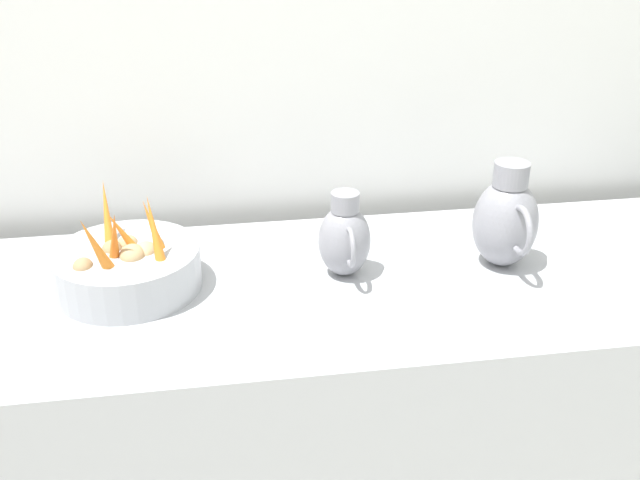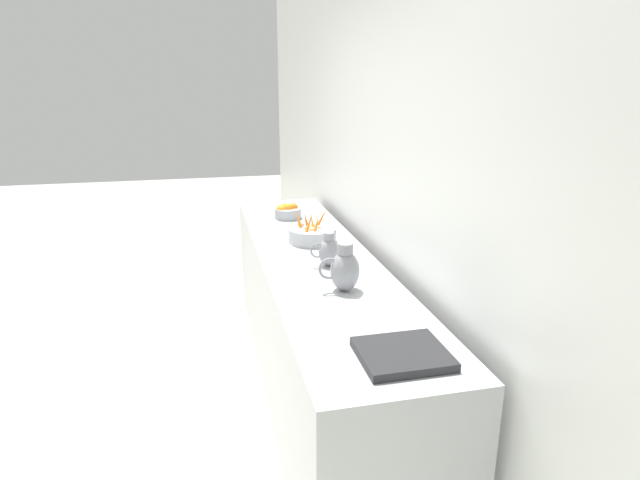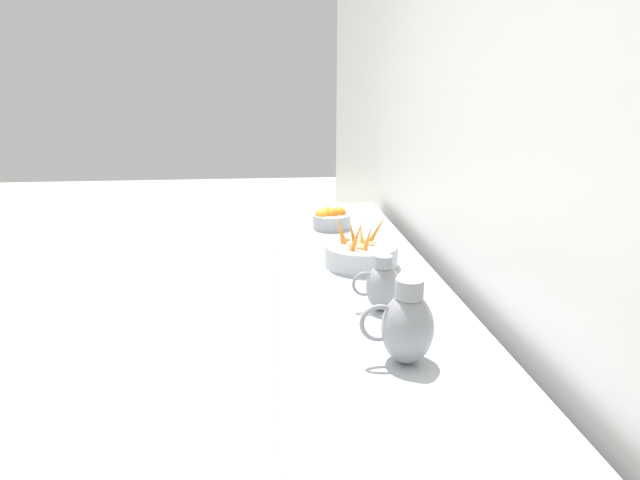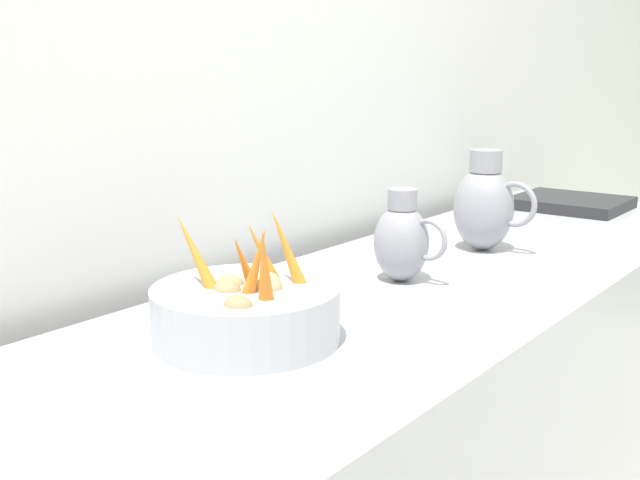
% 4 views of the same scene
% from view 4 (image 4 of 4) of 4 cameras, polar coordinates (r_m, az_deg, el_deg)
% --- Properties ---
extents(tile_wall_left, '(0.10, 9.03, 3.00)m').
position_cam_4_polar(tile_wall_left, '(2.12, 0.53, 16.26)').
color(tile_wall_left, white).
rests_on(tile_wall_left, ground_plane).
extents(vegetable_colander, '(0.32, 0.32, 0.23)m').
position_cam_4_polar(vegetable_colander, '(1.32, -5.41, -5.17)').
color(vegetable_colander, '#ADAFB5').
rests_on(vegetable_colander, prep_counter).
extents(metal_pitcher_tall, '(0.21, 0.15, 0.25)m').
position_cam_4_polar(metal_pitcher_tall, '(2.00, 11.97, 2.49)').
color(metal_pitcher_tall, gray).
rests_on(metal_pitcher_tall, prep_counter).
extents(metal_pitcher_short, '(0.17, 0.12, 0.20)m').
position_cam_4_polar(metal_pitcher_short, '(1.68, 6.04, 0.00)').
color(metal_pitcher_short, gray).
rests_on(metal_pitcher_short, prep_counter).
extents(counter_sink_basin, '(0.34, 0.30, 0.04)m').
position_cam_4_polar(counter_sink_basin, '(2.68, 17.84, 2.61)').
color(counter_sink_basin, '#232326').
rests_on(counter_sink_basin, prep_counter).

